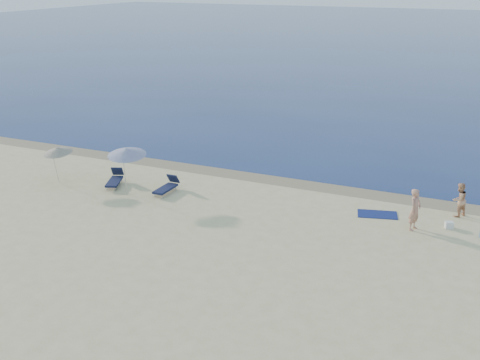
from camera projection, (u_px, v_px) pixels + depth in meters
sea at (469, 38)px, 100.27m from camera, size 240.00×160.00×0.01m
wet_sand_strip at (334, 189)px, 31.01m from camera, size 240.00×1.60×0.00m
person_left at (415, 210)px, 25.83m from camera, size 0.61×0.77×1.85m
person_right at (459, 200)px, 27.29m from camera, size 0.95×0.98×1.60m
beach_towel at (377, 214)px, 27.70m from camera, size 1.99×1.42×0.03m
white_bag at (449, 225)px, 26.21m from camera, size 0.42×0.39×0.29m
umbrella_near at (127, 152)px, 29.71m from camera, size 2.44×2.46×2.50m
umbrella_far at (57, 150)px, 31.36m from camera, size 1.76×1.78×2.08m
lounger_left at (115, 180)px, 31.44m from camera, size 1.23×1.90×0.80m
lounger_right at (167, 187)px, 30.42m from camera, size 0.59×1.78×0.78m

